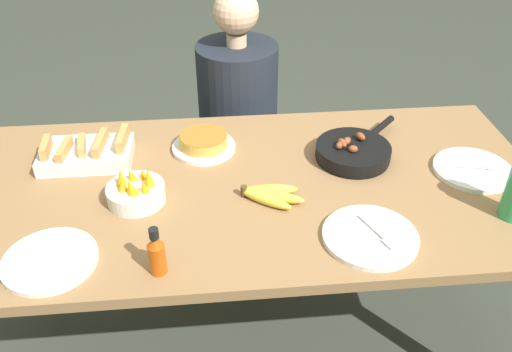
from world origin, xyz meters
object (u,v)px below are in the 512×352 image
Objects in this scene: empty_plate_near_front at (50,261)px; person_figure at (239,144)px; banana_bunch at (269,195)px; melon_tray at (87,153)px; hot_sauce_bottle at (157,253)px; fruit_bowl_mango at (136,191)px; empty_plate_far_right at (473,170)px; frittata_plate_center at (204,143)px; empty_plate_far_left at (370,237)px; skillet at (354,151)px.

empty_plate_near_front is 0.21× the size of person_figure.
melon_tray is at bearing 155.20° from banana_bunch.
hot_sauce_bottle is at bearing -64.12° from melon_tray.
banana_bunch is 0.85m from person_figure.
banana_bunch is at bearing -4.65° from fruit_bowl_mango.
hot_sauce_bottle is (0.26, -0.54, 0.03)m from melon_tray.
empty_plate_far_right is at bearing 19.64° from hot_sauce_bottle.
frittata_plate_center is 1.53× the size of hot_sauce_bottle.
banana_bunch is 1.14× the size of fruit_bowl_mango.
empty_plate_far_left is 0.58m from hot_sauce_bottle.
skillet is at bearing 82.90° from empty_plate_far_left.
melon_tray is 0.25× the size of person_figure.
empty_plate_far_right is 1.06m from person_figure.
fruit_bowl_mango reaches higher than banana_bunch.
fruit_bowl_mango reaches higher than empty_plate_far_left.
banana_bunch is at bearing -86.92° from person_figure.
fruit_bowl_mango is (0.21, 0.25, 0.03)m from empty_plate_near_front.
skillet is 0.73m from fruit_bowl_mango.
fruit_bowl_mango is at bearing -127.21° from frittata_plate_center.
empty_plate_near_front is (-0.41, -0.52, -0.02)m from frittata_plate_center.
empty_plate_far_right is (0.42, 0.29, 0.00)m from empty_plate_far_left.
empty_plate_far_left is 1.08m from person_figure.
frittata_plate_center is at bearing 51.77° from empty_plate_near_front.
skillet is (0.89, -0.07, -0.00)m from melon_tray.
melon_tray is 1.37× the size of frittata_plate_center.
melon_tray is 0.49m from empty_plate_near_front.
banana_bunch is at bearing 40.91° from hot_sauce_bottle.
fruit_bowl_mango is (-0.66, 0.24, 0.03)m from empty_plate_far_left.
empty_plate_far_left is at bearing 0.84° from empty_plate_near_front.
skillet reaches higher than frittata_plate_center.
person_figure is at bearing 74.95° from skillet.
skillet reaches higher than empty_plate_far_left.
banana_bunch is at bearing -173.22° from empty_plate_far_right.
person_figure is at bearing 106.87° from empty_plate_far_left.
banana_bunch is 0.60× the size of skillet.
banana_bunch is 0.17× the size of person_figure.
fruit_bowl_mango reaches higher than empty_plate_far_right.
banana_bunch is 0.64m from melon_tray.
melon_tray is 1.20× the size of empty_plate_near_front.
fruit_bowl_mango is (-0.21, -0.27, 0.01)m from frittata_plate_center.
skillet is at bearing 13.32° from fruit_bowl_mango.
skillet is 0.39m from empty_plate_far_right.
empty_plate_far_left is at bearing -73.13° from person_figure.
frittata_plate_center is 0.19× the size of person_figure.
skillet is at bearing -11.82° from frittata_plate_center.
person_figure is (0.36, 0.76, -0.32)m from fruit_bowl_mango.
melon_tray is at bearing -135.91° from person_figure.
skillet is 0.76m from person_figure.
empty_plate_far_right is 0.22× the size of person_figure.
banana_bunch is 0.69m from empty_plate_far_right.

